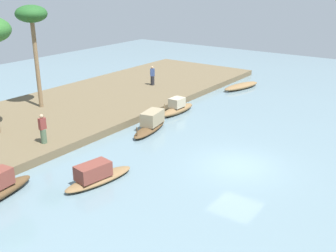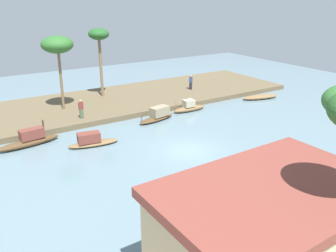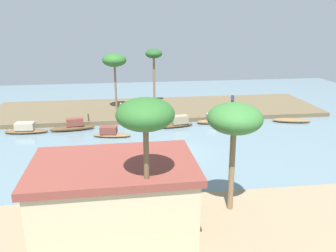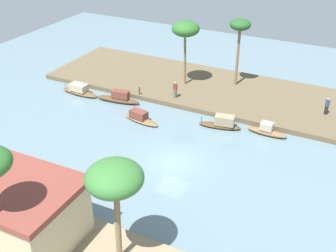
{
  "view_description": "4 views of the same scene",
  "coord_description": "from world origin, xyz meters",
  "px_view_note": "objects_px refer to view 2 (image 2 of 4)",
  "views": [
    {
      "loc": [
        18.12,
        8.35,
        9.37
      ],
      "look_at": [
        -0.87,
        -5.22,
        0.91
      ],
      "focal_mm": 43.44,
      "sensor_mm": 36.0,
      "label": 1
    },
    {
      "loc": [
        13.96,
        19.24,
        10.86
      ],
      "look_at": [
        -0.88,
        -4.24,
        0.46
      ],
      "focal_mm": 37.29,
      "sensor_mm": 36.0,
      "label": 2
    },
    {
      "loc": [
        4.26,
        28.47,
        11.63
      ],
      "look_at": [
        -0.21,
        -5.23,
        0.74
      ],
      "focal_mm": 36.45,
      "sensor_mm": 36.0,
      "label": 3
    },
    {
      "loc": [
        -12.39,
        25.32,
        19.38
      ],
      "look_at": [
        2.18,
        -3.48,
        1.05
      ],
      "focal_mm": 45.2,
      "sensor_mm": 36.0,
      "label": 4
    }
  ],
  "objects_px": {
    "person_by_mooring": "(81,110)",
    "riverside_building": "(268,232)",
    "sampan_midstream": "(158,115)",
    "person_on_near_bank": "(191,83)",
    "sampan_foreground": "(189,107)",
    "mooring_post": "(43,125)",
    "palm_tree_left_far": "(57,46)",
    "sampan_with_red_awning": "(92,141)",
    "sampan_near_left_bank": "(260,97)",
    "palm_tree_left_near": "(99,37)",
    "sampan_with_tall_canopy": "(29,140)"
  },
  "relations": [
    {
      "from": "person_by_mooring",
      "to": "riverside_building",
      "type": "bearing_deg",
      "value": -91.67
    },
    {
      "from": "sampan_with_red_awning",
      "to": "sampan_near_left_bank",
      "type": "xyz_separation_m",
      "value": [
        -20.63,
        -2.32,
        -0.17
      ]
    },
    {
      "from": "palm_tree_left_far",
      "to": "sampan_with_tall_canopy",
      "type": "bearing_deg",
      "value": 53.79
    },
    {
      "from": "palm_tree_left_far",
      "to": "palm_tree_left_near",
      "type": "bearing_deg",
      "value": -154.23
    },
    {
      "from": "riverside_building",
      "to": "person_by_mooring",
      "type": "bearing_deg",
      "value": -91.73
    },
    {
      "from": "mooring_post",
      "to": "palm_tree_left_near",
      "type": "height_order",
      "value": "palm_tree_left_near"
    },
    {
      "from": "sampan_with_red_awning",
      "to": "person_on_near_bank",
      "type": "height_order",
      "value": "person_on_near_bank"
    },
    {
      "from": "sampan_near_left_bank",
      "to": "person_on_near_bank",
      "type": "xyz_separation_m",
      "value": [
        5.15,
        -6.18,
        0.98
      ]
    },
    {
      "from": "person_by_mooring",
      "to": "palm_tree_left_far",
      "type": "distance_m",
      "value": 6.4
    },
    {
      "from": "sampan_near_left_bank",
      "to": "sampan_midstream",
      "type": "bearing_deg",
      "value": 13.87
    },
    {
      "from": "sampan_with_tall_canopy",
      "to": "palm_tree_left_near",
      "type": "height_order",
      "value": "palm_tree_left_near"
    },
    {
      "from": "palm_tree_left_near",
      "to": "palm_tree_left_far",
      "type": "bearing_deg",
      "value": 25.77
    },
    {
      "from": "sampan_foreground",
      "to": "sampan_with_tall_canopy",
      "type": "distance_m",
      "value": 15.38
    },
    {
      "from": "sampan_with_red_awning",
      "to": "palm_tree_left_near",
      "type": "height_order",
      "value": "palm_tree_left_near"
    },
    {
      "from": "person_on_near_bank",
      "to": "palm_tree_left_near",
      "type": "bearing_deg",
      "value": -150.36
    },
    {
      "from": "sampan_midstream",
      "to": "riverside_building",
      "type": "xyz_separation_m",
      "value": [
        6.49,
        19.12,
        2.0
      ]
    },
    {
      "from": "palm_tree_left_near",
      "to": "riverside_building",
      "type": "height_order",
      "value": "palm_tree_left_near"
    },
    {
      "from": "sampan_with_tall_canopy",
      "to": "palm_tree_left_near",
      "type": "relative_size",
      "value": 0.67
    },
    {
      "from": "sampan_with_red_awning",
      "to": "mooring_post",
      "type": "bearing_deg",
      "value": -49.77
    },
    {
      "from": "sampan_foreground",
      "to": "palm_tree_left_far",
      "type": "xyz_separation_m",
      "value": [
        10.81,
        -5.79,
        6.18
      ]
    },
    {
      "from": "person_on_near_bank",
      "to": "mooring_post",
      "type": "distance_m",
      "value": 18.51
    },
    {
      "from": "riverside_building",
      "to": "palm_tree_left_near",
      "type": "bearing_deg",
      "value": -100.61
    },
    {
      "from": "sampan_midstream",
      "to": "person_on_near_bank",
      "type": "height_order",
      "value": "person_on_near_bank"
    },
    {
      "from": "sampan_with_tall_canopy",
      "to": "palm_tree_left_far",
      "type": "bearing_deg",
      "value": -133.71
    },
    {
      "from": "palm_tree_left_far",
      "to": "person_by_mooring",
      "type": "bearing_deg",
      "value": 99.01
    },
    {
      "from": "palm_tree_left_near",
      "to": "riverside_building",
      "type": "xyz_separation_m",
      "value": [
        4.72,
        27.98,
        -4.32
      ]
    },
    {
      "from": "person_on_near_bank",
      "to": "riverside_building",
      "type": "relative_size",
      "value": 0.2
    },
    {
      "from": "sampan_foreground",
      "to": "person_by_mooring",
      "type": "bearing_deg",
      "value": -10.82
    },
    {
      "from": "person_on_near_bank",
      "to": "riverside_building",
      "type": "height_order",
      "value": "riverside_building"
    },
    {
      "from": "sampan_with_tall_canopy",
      "to": "riverside_building",
      "type": "height_order",
      "value": "riverside_building"
    },
    {
      "from": "palm_tree_left_near",
      "to": "sampan_midstream",
      "type": "bearing_deg",
      "value": 101.34
    },
    {
      "from": "person_by_mooring",
      "to": "sampan_with_red_awning",
      "type": "bearing_deg",
      "value": -102.64
    },
    {
      "from": "sampan_foreground",
      "to": "mooring_post",
      "type": "height_order",
      "value": "mooring_post"
    },
    {
      "from": "sampan_with_red_awning",
      "to": "person_on_near_bank",
      "type": "xyz_separation_m",
      "value": [
        -15.48,
        -8.49,
        0.81
      ]
    },
    {
      "from": "sampan_near_left_bank",
      "to": "person_on_near_bank",
      "type": "distance_m",
      "value": 8.1
    },
    {
      "from": "person_by_mooring",
      "to": "palm_tree_left_near",
      "type": "xyz_separation_m",
      "value": [
        -4.45,
        -5.92,
        5.56
      ]
    },
    {
      "from": "sampan_midstream",
      "to": "sampan_with_red_awning",
      "type": "height_order",
      "value": "sampan_midstream"
    },
    {
      "from": "sampan_near_left_bank",
      "to": "sampan_with_tall_canopy",
      "type": "bearing_deg",
      "value": 13.41
    },
    {
      "from": "person_by_mooring",
      "to": "riverside_building",
      "type": "height_order",
      "value": "riverside_building"
    },
    {
      "from": "sampan_with_tall_canopy",
      "to": "palm_tree_left_near",
      "type": "distance_m",
      "value": 14.38
    },
    {
      "from": "sampan_midstream",
      "to": "person_by_mooring",
      "type": "height_order",
      "value": "person_by_mooring"
    },
    {
      "from": "person_by_mooring",
      "to": "palm_tree_left_far",
      "type": "height_order",
      "value": "palm_tree_left_far"
    },
    {
      "from": "sampan_midstream",
      "to": "mooring_post",
      "type": "relative_size",
      "value": 4.84
    },
    {
      "from": "sampan_foreground",
      "to": "sampan_with_tall_canopy",
      "type": "bearing_deg",
      "value": 3.39
    },
    {
      "from": "sampan_foreground",
      "to": "palm_tree_left_far",
      "type": "relative_size",
      "value": 0.52
    },
    {
      "from": "sampan_foreground",
      "to": "sampan_midstream",
      "type": "bearing_deg",
      "value": 11.02
    },
    {
      "from": "sampan_foreground",
      "to": "person_by_mooring",
      "type": "xyz_separation_m",
      "value": [
        10.25,
        -2.28,
        0.85
      ]
    },
    {
      "from": "sampan_foreground",
      "to": "riverside_building",
      "type": "bearing_deg",
      "value": 63.72
    },
    {
      "from": "sampan_foreground",
      "to": "sampan_with_tall_canopy",
      "type": "relative_size",
      "value": 0.74
    },
    {
      "from": "sampan_midstream",
      "to": "person_by_mooring",
      "type": "bearing_deg",
      "value": -36.42
    }
  ]
}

